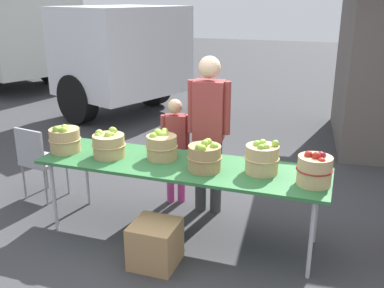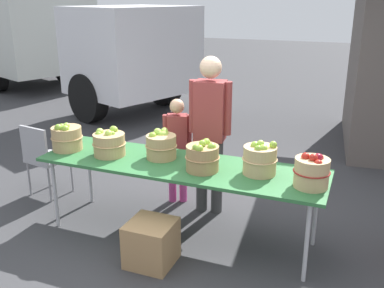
{
  "view_description": "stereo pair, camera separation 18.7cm",
  "coord_description": "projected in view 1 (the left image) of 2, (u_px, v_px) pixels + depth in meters",
  "views": [
    {
      "loc": [
        1.35,
        -3.57,
        2.24
      ],
      "look_at": [
        0.0,
        0.3,
        0.85
      ],
      "focal_mm": 41.2,
      "sensor_mm": 36.0,
      "label": 1
    },
    {
      "loc": [
        1.52,
        -3.5,
        2.24
      ],
      "look_at": [
        0.0,
        0.3,
        0.85
      ],
      "focal_mm": 41.2,
      "sensor_mm": 36.0,
      "label": 2
    }
  ],
  "objects": [
    {
      "name": "market_table",
      "position": [
        181.0,
        168.0,
        4.1
      ],
      "size": [
        2.7,
        0.76,
        0.75
      ],
      "color": "#2D6B38",
      "rests_on": "ground"
    },
    {
      "name": "ground_plane",
      "position": [
        182.0,
        235.0,
        4.33
      ],
      "size": [
        40.0,
        40.0,
        0.0
      ],
      "primitive_type": "plane",
      "color": "#38383A"
    },
    {
      "name": "apple_basket_green_3",
      "position": [
        205.0,
        157.0,
        3.9
      ],
      "size": [
        0.31,
        0.31,
        0.29
      ],
      "color": "#A87F51",
      "rests_on": "market_table"
    },
    {
      "name": "apple_basket_red_0",
      "position": [
        315.0,
        170.0,
        3.61
      ],
      "size": [
        0.3,
        0.3,
        0.3
      ],
      "color": "tan",
      "rests_on": "market_table"
    },
    {
      "name": "apple_basket_green_0",
      "position": [
        65.0,
        139.0,
        4.38
      ],
      "size": [
        0.32,
        0.32,
        0.29
      ],
      "color": "tan",
      "rests_on": "market_table"
    },
    {
      "name": "apple_basket_green_1",
      "position": [
        109.0,
        144.0,
        4.25
      ],
      "size": [
        0.33,
        0.33,
        0.27
      ],
      "color": "tan",
      "rests_on": "market_table"
    },
    {
      "name": "child_customer",
      "position": [
        175.0,
        143.0,
        4.82
      ],
      "size": [
        0.3,
        0.23,
        1.19
      ],
      "rotation": [
        0.0,
        0.0,
        3.54
      ],
      "color": "#CC3F8C",
      "rests_on": "ground"
    },
    {
      "name": "apple_basket_green_4",
      "position": [
        262.0,
        158.0,
        3.85
      ],
      "size": [
        0.31,
        0.31,
        0.3
      ],
      "color": "tan",
      "rests_on": "market_table"
    },
    {
      "name": "produce_crate",
      "position": [
        155.0,
        244.0,
        3.81
      ],
      "size": [
        0.39,
        0.39,
        0.39
      ],
      "primitive_type": "cube",
      "color": "#A87F51",
      "rests_on": "ground"
    },
    {
      "name": "folding_chair",
      "position": [
        39.0,
        157.0,
        4.95
      ],
      "size": [
        0.46,
        0.46,
        0.86
      ],
      "rotation": [
        0.0,
        0.0,
        2.98
      ],
      "color": "#99999E",
      "rests_on": "ground"
    },
    {
      "name": "box_truck",
      "position": [
        21.0,
        28.0,
        10.47
      ],
      "size": [
        7.95,
        4.83,
        2.75
      ],
      "rotation": [
        0.0,
        0.0,
        -0.38
      ],
      "color": "silver",
      "rests_on": "ground"
    },
    {
      "name": "apple_basket_green_2",
      "position": [
        162.0,
        146.0,
        4.19
      ],
      "size": [
        0.31,
        0.31,
        0.28
      ],
      "color": "tan",
      "rests_on": "market_table"
    },
    {
      "name": "vendor_adult",
      "position": [
        209.0,
        124.0,
        4.52
      ],
      "size": [
        0.44,
        0.25,
        1.68
      ],
      "rotation": [
        0.0,
        0.0,
        3.25
      ],
      "color": "#3F3F3F",
      "rests_on": "ground"
    }
  ]
}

